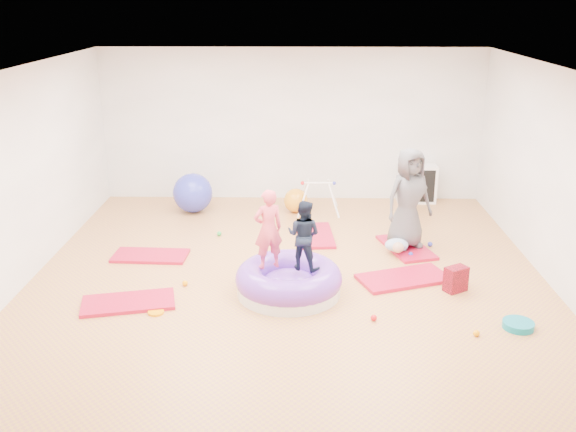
{
  "coord_description": "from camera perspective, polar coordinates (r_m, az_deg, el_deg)",
  "views": [
    {
      "loc": [
        0.16,
        -7.71,
        3.65
      ],
      "look_at": [
        0.0,
        0.3,
        0.9
      ],
      "focal_mm": 40.0,
      "sensor_mm": 36.0,
      "label": 1
    }
  ],
  "objects": [
    {
      "name": "yellow_toy",
      "position": [
        8.04,
        -11.66,
        -8.38
      ],
      "size": [
        0.2,
        0.2,
        0.03
      ],
      "primitive_type": "cylinder",
      "color": "#FF9E00",
      "rests_on": "ground"
    },
    {
      "name": "gym_mat_mid_left",
      "position": [
        9.7,
        -12.13,
        -3.47
      ],
      "size": [
        1.11,
        0.59,
        0.05
      ],
      "primitive_type": "cube",
      "rotation": [
        0.0,
        0.0,
        -0.05
      ],
      "color": "#B01D38",
      "rests_on": "ground"
    },
    {
      "name": "room",
      "position": [
        8.03,
        -0.04,
        2.68
      ],
      "size": [
        7.01,
        8.01,
        2.81
      ],
      "color": "gold",
      "rests_on": "ground"
    },
    {
      "name": "balance_disc",
      "position": [
        8.0,
        19.78,
        -9.09
      ],
      "size": [
        0.36,
        0.36,
        0.08
      ],
      "primitive_type": "cylinder",
      "color": "#0B778E",
      "rests_on": "ground"
    },
    {
      "name": "infant_play_gym",
      "position": [
        11.28,
        2.7,
        2.09
      ],
      "size": [
        0.75,
        0.71,
        0.57
      ],
      "rotation": [
        0.0,
        0.0,
        0.33
      ],
      "color": "white",
      "rests_on": "ground"
    },
    {
      "name": "exercise_ball_orange",
      "position": [
        11.39,
        0.7,
        1.39
      ],
      "size": [
        0.43,
        0.43,
        0.43
      ],
      "primitive_type": "sphere",
      "color": "orange",
      "rests_on": "ground"
    },
    {
      "name": "inflatable_cushion",
      "position": [
        8.31,
        0.07,
        -5.83
      ],
      "size": [
        1.38,
        1.38,
        0.44
      ],
      "rotation": [
        0.0,
        0.0,
        0.15
      ],
      "color": "silver",
      "rests_on": "ground"
    },
    {
      "name": "infant",
      "position": [
        9.64,
        9.65,
        -2.61
      ],
      "size": [
        0.35,
        0.36,
        0.21
      ],
      "color": "#97B3DA",
      "rests_on": "gym_mat_rear_right"
    },
    {
      "name": "gym_mat_rear_right",
      "position": [
        9.95,
        10.45,
        -2.76
      ],
      "size": [
        0.84,
        1.21,
        0.05
      ],
      "primitive_type": "cube",
      "rotation": [
        0.0,
        0.0,
        1.85
      ],
      "color": "#B01D38",
      "rests_on": "ground"
    },
    {
      "name": "child_navy",
      "position": [
        8.05,
        1.4,
        -1.38
      ],
      "size": [
        0.54,
        0.49,
        0.91
      ],
      "primitive_type": "imported",
      "rotation": [
        0.0,
        0.0,
        2.75
      ],
      "color": "black",
      "rests_on": "inflatable_cushion"
    },
    {
      "name": "backpack",
      "position": [
        8.66,
        14.69,
        -5.44
      ],
      "size": [
        0.34,
        0.3,
        0.33
      ],
      "primitive_type": "cube",
      "rotation": [
        0.0,
        0.0,
        0.54
      ],
      "color": "red",
      "rests_on": "ground"
    },
    {
      "name": "gym_mat_right",
      "position": [
        8.88,
        10.24,
        -5.47
      ],
      "size": [
        1.35,
        0.99,
        0.05
      ],
      "primitive_type": "cube",
      "rotation": [
        0.0,
        0.0,
        0.36
      ],
      "color": "#B01D38",
      "rests_on": "ground"
    },
    {
      "name": "cube_shelf",
      "position": [
        12.16,
        11.39,
        2.83
      ],
      "size": [
        0.7,
        0.34,
        0.7
      ],
      "color": "white",
      "rests_on": "ground"
    },
    {
      "name": "gym_mat_center_back",
      "position": [
        10.28,
        2.42,
        -1.73
      ],
      "size": [
        0.64,
        1.15,
        0.05
      ],
      "primitive_type": "cube",
      "rotation": [
        0.0,
        0.0,
        1.64
      ],
      "color": "#B01D38",
      "rests_on": "ground"
    },
    {
      "name": "exercise_ball_blue",
      "position": [
        11.49,
        -8.47,
        2.04
      ],
      "size": [
        0.7,
        0.7,
        0.7
      ],
      "primitive_type": "sphere",
      "color": "#3138BF",
      "rests_on": "ground"
    },
    {
      "name": "gym_mat_front_left",
      "position": [
        8.33,
        -14.01,
        -7.47
      ],
      "size": [
        1.24,
        0.81,
        0.05
      ],
      "primitive_type": "cube",
      "rotation": [
        0.0,
        0.0,
        0.23
      ],
      "color": "#B01D38",
      "rests_on": "ground"
    },
    {
      "name": "ball_pit_balls",
      "position": [
        8.97,
        4.61,
        -4.87
      ],
      "size": [
        3.61,
        3.23,
        0.08
      ],
      "color": "red",
      "rests_on": "ground"
    },
    {
      "name": "child_pink",
      "position": [
        8.07,
        -1.78,
        -0.84
      ],
      "size": [
        0.45,
        0.37,
        1.04
      ],
      "primitive_type": "imported",
      "rotation": [
        0.0,
        0.0,
        3.53
      ],
      "color": "#F04D60",
      "rests_on": "inflatable_cushion"
    },
    {
      "name": "adult_caregiver",
      "position": [
        9.71,
        10.67,
        1.56
      ],
      "size": [
        0.87,
        0.73,
        1.51
      ],
      "primitive_type": "imported",
      "rotation": [
        0.0,
        0.0,
        0.41
      ],
      "color": "#4F4F53",
      "rests_on": "gym_mat_rear_right"
    }
  ]
}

